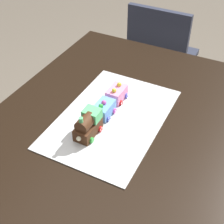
{
  "coord_description": "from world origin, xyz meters",
  "views": [
    {
      "loc": [
        -0.85,
        -0.44,
        1.62
      ],
      "look_at": [
        0.04,
        0.02,
        0.77
      ],
      "focal_mm": 51.81,
      "sensor_mm": 36.0,
      "label": 1
    }
  ],
  "objects_px": {
    "dining_table": "(111,145)",
    "cake_car_caboose_sky_blue": "(104,109)",
    "chair": "(160,58)",
    "cake_locomotive": "(88,124)",
    "cake_car_gondola_bubblegum": "(117,94)"
  },
  "relations": [
    {
      "from": "dining_table",
      "to": "cake_car_caboose_sky_blue",
      "type": "bearing_deg",
      "value": 50.74
    },
    {
      "from": "chair",
      "to": "cake_locomotive",
      "type": "distance_m",
      "value": 1.16
    },
    {
      "from": "cake_car_caboose_sky_blue",
      "to": "cake_car_gondola_bubblegum",
      "type": "bearing_deg",
      "value": 0.0
    },
    {
      "from": "dining_table",
      "to": "chair",
      "type": "height_order",
      "value": "chair"
    },
    {
      "from": "cake_car_caboose_sky_blue",
      "to": "cake_car_gondola_bubblegum",
      "type": "height_order",
      "value": "same"
    },
    {
      "from": "chair",
      "to": "cake_locomotive",
      "type": "height_order",
      "value": "same"
    },
    {
      "from": "dining_table",
      "to": "cake_car_gondola_bubblegum",
      "type": "relative_size",
      "value": 14.0
    },
    {
      "from": "dining_table",
      "to": "cake_car_gondola_bubblegum",
      "type": "xyz_separation_m",
      "value": [
        0.17,
        0.06,
        0.14
      ]
    },
    {
      "from": "dining_table",
      "to": "cake_locomotive",
      "type": "relative_size",
      "value": 10.0
    },
    {
      "from": "cake_locomotive",
      "to": "cake_car_caboose_sky_blue",
      "type": "bearing_deg",
      "value": 0.0
    },
    {
      "from": "dining_table",
      "to": "cake_car_gondola_bubblegum",
      "type": "distance_m",
      "value": 0.22
    },
    {
      "from": "dining_table",
      "to": "chair",
      "type": "relative_size",
      "value": 1.63
    },
    {
      "from": "chair",
      "to": "cake_car_caboose_sky_blue",
      "type": "distance_m",
      "value": 1.03
    },
    {
      "from": "dining_table",
      "to": "chair",
      "type": "xyz_separation_m",
      "value": [
        1.03,
        0.15,
        -0.16
      ]
    },
    {
      "from": "chair",
      "to": "cake_car_gondola_bubblegum",
      "type": "height_order",
      "value": "chair"
    }
  ]
}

